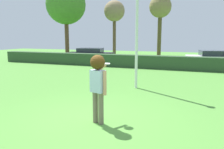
# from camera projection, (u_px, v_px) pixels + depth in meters

# --- Properties ---
(ground_plane) EXTENTS (60.00, 60.00, 0.00)m
(ground_plane) POSITION_uv_depth(u_px,v_px,m) (94.00, 120.00, 6.28)
(ground_plane) COLOR #4C8835
(person) EXTENTS (0.54, 0.83, 1.81)m
(person) POSITION_uv_depth(u_px,v_px,m) (98.00, 79.00, 5.86)
(person) COLOR #746555
(person) RESTS_ON ground
(frisbee) EXTENTS (0.23, 0.23, 0.02)m
(frisbee) POSITION_uv_depth(u_px,v_px,m) (106.00, 64.00, 6.22)
(frisbee) COLOR white
(lamppost) EXTENTS (0.24, 0.24, 5.76)m
(lamppost) POSITION_uv_depth(u_px,v_px,m) (137.00, 15.00, 9.70)
(lamppost) COLOR silver
(lamppost) RESTS_ON ground
(hedge_row) EXTENTS (27.68, 0.90, 0.93)m
(hedge_row) POSITION_uv_depth(u_px,v_px,m) (161.00, 62.00, 16.24)
(hedge_row) COLOR #2D482A
(hedge_row) RESTS_ON ground
(parked_car_black) EXTENTS (4.45, 2.47, 1.25)m
(parked_car_black) POSITION_uv_depth(u_px,v_px,m) (90.00, 54.00, 20.89)
(parked_car_black) COLOR black
(parked_car_black) RESTS_ON ground
(parked_car_white) EXTENTS (4.45, 2.49, 1.25)m
(parked_car_white) POSITION_uv_depth(u_px,v_px,m) (215.00, 58.00, 17.15)
(parked_car_white) COLOR white
(parked_car_white) RESTS_ON ground
(maple_tree) EXTENTS (4.02, 4.02, 7.52)m
(maple_tree) POSITION_uv_depth(u_px,v_px,m) (66.00, 5.00, 23.14)
(maple_tree) COLOR brown
(maple_tree) RESTS_ON ground
(birch_tree) EXTENTS (2.18, 2.18, 6.04)m
(birch_tree) POSITION_uv_depth(u_px,v_px,m) (114.00, 12.00, 23.97)
(birch_tree) COLOR brown
(birch_tree) RESTS_ON ground
(bare_elm_tree) EXTENTS (2.19, 2.19, 6.30)m
(bare_elm_tree) POSITION_uv_depth(u_px,v_px,m) (160.00, 9.00, 22.56)
(bare_elm_tree) COLOR brown
(bare_elm_tree) RESTS_ON ground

